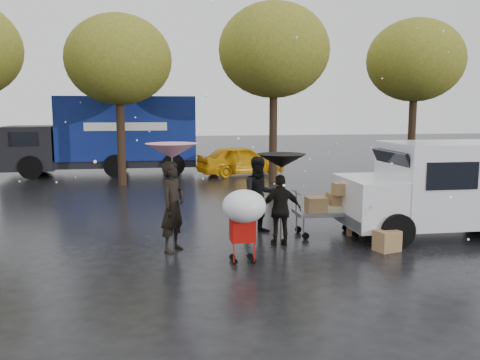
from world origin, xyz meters
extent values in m
plane|color=black|center=(0.00, 0.00, 0.00)|extent=(90.00, 90.00, 0.00)
imported|color=black|center=(-1.82, 0.45, 0.95)|extent=(0.76, 0.83, 1.91)
imported|color=black|center=(0.28, 1.72, 0.92)|extent=(0.99, 0.82, 1.84)
imported|color=black|center=(0.52, 0.54, 0.78)|extent=(0.92, 0.38, 1.56)
cylinder|color=#4C4C4C|center=(-1.82, 0.45, 1.06)|extent=(0.02, 0.02, 2.12)
cone|color=#CF557C|center=(-1.82, 0.45, 2.12)|extent=(1.09, 1.09, 0.30)
sphere|color=#4C4C4C|center=(-1.82, 0.45, 2.15)|extent=(0.06, 0.06, 0.06)
cylinder|color=#4C4C4C|center=(0.52, 0.54, 0.93)|extent=(0.02, 0.02, 1.87)
cone|color=black|center=(0.52, 0.54, 1.87)|extent=(1.07, 1.07, 0.30)
sphere|color=#4C4C4C|center=(0.52, 0.54, 1.90)|extent=(0.06, 0.06, 0.06)
cube|color=slate|center=(1.80, 1.24, 0.55)|extent=(1.50, 0.80, 0.08)
cylinder|color=slate|center=(1.05, 1.24, 0.80)|extent=(0.04, 0.04, 0.60)
cube|color=brown|center=(2.15, 1.34, 0.79)|extent=(0.55, 0.45, 0.40)
cube|color=brown|center=(1.50, 1.14, 0.77)|extent=(0.45, 0.40, 0.35)
cube|color=brown|center=(2.10, 1.09, 1.13)|extent=(0.40, 0.35, 0.28)
cube|color=tan|center=(1.85, 1.24, 0.65)|extent=(0.90, 0.55, 0.12)
cylinder|color=black|center=(1.20, 0.92, 0.08)|extent=(0.16, 0.05, 0.16)
cylinder|color=black|center=(1.20, 1.56, 0.08)|extent=(0.16, 0.05, 0.16)
cylinder|color=black|center=(2.40, 0.92, 0.08)|extent=(0.16, 0.05, 0.16)
cylinder|color=black|center=(2.40, 1.56, 0.08)|extent=(0.16, 0.05, 0.16)
cube|color=red|center=(-0.51, -0.55, 0.65)|extent=(0.47, 0.41, 0.45)
cylinder|color=red|center=(-0.51, -0.74, 1.02)|extent=(0.42, 0.02, 0.02)
cylinder|color=#4C4C4C|center=(-0.51, -0.74, 0.95)|extent=(0.02, 0.02, 0.60)
ellipsoid|color=white|center=(-0.51, -0.74, 1.15)|extent=(0.84, 0.84, 0.63)
cylinder|color=black|center=(-0.69, -0.71, 0.06)|extent=(0.12, 0.04, 0.12)
cylinder|color=black|center=(-0.69, -0.39, 0.06)|extent=(0.12, 0.04, 0.12)
cylinder|color=black|center=(-0.33, -0.71, 0.06)|extent=(0.12, 0.04, 0.12)
cylinder|color=black|center=(-0.33, -0.39, 0.06)|extent=(0.12, 0.04, 0.12)
cube|color=white|center=(5.13, 0.87, 1.25)|extent=(3.80, 2.00, 1.90)
cube|color=white|center=(2.73, 0.87, 0.85)|extent=(1.20, 1.95, 1.10)
cube|color=black|center=(3.28, 0.87, 1.70)|extent=(0.37, 1.70, 0.67)
cube|color=slate|center=(2.18, 0.87, 0.45)|extent=(0.12, 1.90, 0.25)
cylinder|color=black|center=(2.93, -0.08, 0.38)|extent=(0.76, 0.28, 0.76)
cylinder|color=black|center=(2.93, 1.82, 0.38)|extent=(0.76, 0.28, 0.76)
cube|color=navy|center=(-3.45, 13.59, 2.10)|extent=(6.00, 2.50, 2.80)
cube|color=black|center=(-7.65, 13.59, 1.25)|extent=(2.20, 2.40, 1.90)
cube|color=black|center=(-4.45, 13.59, 0.55)|extent=(8.00, 2.30, 0.35)
cube|color=white|center=(-3.45, 12.33, 2.20)|extent=(3.50, 0.03, 0.35)
cylinder|color=black|center=(-7.45, 12.44, 0.50)|extent=(1.00, 0.30, 1.00)
cylinder|color=black|center=(-7.45, 14.74, 0.50)|extent=(1.00, 0.30, 1.00)
cylinder|color=black|center=(-1.45, 12.44, 0.50)|extent=(1.00, 0.30, 1.00)
cylinder|color=black|center=(-1.45, 14.74, 0.50)|extent=(1.00, 0.30, 1.00)
cube|color=brown|center=(2.63, -0.26, 0.22)|extent=(0.58, 0.51, 0.44)
cube|color=brown|center=(2.50, 1.15, 0.16)|extent=(0.47, 0.42, 0.31)
imported|color=#F6AE0C|center=(1.57, 12.29, 0.67)|extent=(4.23, 2.62, 1.34)
cylinder|color=black|center=(-3.50, 10.00, 2.24)|extent=(0.32, 0.32, 4.48)
ellipsoid|color=#4A5E1A|center=(-3.50, 10.00, 4.80)|extent=(4.00, 4.00, 3.40)
cylinder|color=black|center=(2.50, 10.00, 2.45)|extent=(0.32, 0.32, 4.90)
ellipsoid|color=#4A5E1A|center=(2.50, 10.00, 5.25)|extent=(4.40, 4.40, 3.74)
cylinder|color=black|center=(8.50, 10.00, 2.31)|extent=(0.32, 0.32, 4.62)
ellipsoid|color=#4A5E1A|center=(8.50, 10.00, 4.95)|extent=(4.00, 4.00, 3.40)
camera|label=1|loc=(-2.10, -10.05, 3.00)|focal=38.00mm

